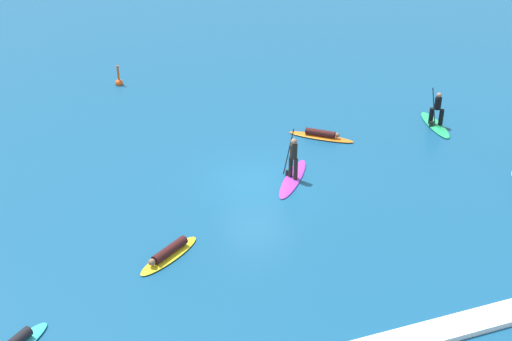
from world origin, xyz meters
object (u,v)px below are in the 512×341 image
object	(u,v)px
surfer_on_yellow_board	(169,253)
surfer_on_purple_board	(293,170)
marker_buoy	(119,82)
surfer_on_orange_board	(321,135)
surfer_on_green_board	(436,119)

from	to	relation	value
surfer_on_yellow_board	surfer_on_purple_board	bearing A→B (deg)	175.51
marker_buoy	surfer_on_orange_board	bearing A→B (deg)	-51.15
surfer_on_purple_board	surfer_on_yellow_board	xyz separation A→B (m)	(-5.94, -3.43, -0.30)
surfer_on_green_board	marker_buoy	bearing A→B (deg)	-118.66
surfer_on_green_board	surfer_on_orange_board	xyz separation A→B (m)	(-5.49, 0.63, -0.24)
surfer_on_purple_board	surfer_on_orange_board	bearing A→B (deg)	-3.56
surfer_on_purple_board	surfer_on_orange_board	size ratio (longest dim) A/B	1.14
surfer_on_green_board	surfer_on_orange_board	bearing A→B (deg)	-87.88
marker_buoy	surfer_on_green_board	bearing A→B (deg)	-37.36
surfer_on_green_board	surfer_on_yellow_board	distance (m)	15.19
surfer_on_yellow_board	surfer_on_orange_board	size ratio (longest dim) A/B	0.98
surfer_on_green_board	surfer_on_purple_board	bearing A→B (deg)	-65.13
surfer_on_purple_board	marker_buoy	bearing A→B (deg)	59.19
surfer_on_yellow_board	marker_buoy	size ratio (longest dim) A/B	2.22
surfer_on_purple_board	marker_buoy	xyz separation A→B (m)	(-4.84, 12.23, -0.28)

